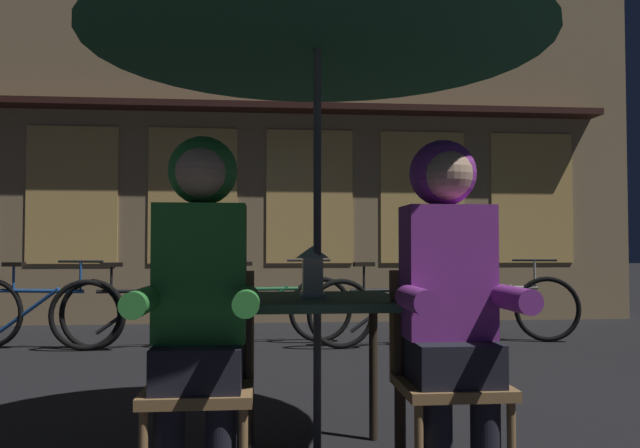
% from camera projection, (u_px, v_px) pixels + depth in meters
% --- Properties ---
extents(cafe_table, '(0.72, 0.72, 0.74)m').
position_uv_depth(cafe_table, '(317.00, 320.00, 2.81)').
color(cafe_table, '#42664C').
rests_on(cafe_table, ground_plane).
extents(patio_umbrella, '(2.10, 2.10, 2.31)m').
position_uv_depth(patio_umbrella, '(317.00, 9.00, 2.86)').
color(patio_umbrella, '#4C4C51').
rests_on(patio_umbrella, ground_plane).
extents(lantern, '(0.11, 0.11, 0.23)m').
position_uv_depth(lantern, '(312.00, 270.00, 2.83)').
color(lantern, white).
rests_on(lantern, cafe_table).
extents(chair_left, '(0.40, 0.40, 0.87)m').
position_uv_depth(chair_left, '(201.00, 371.00, 2.39)').
color(chair_left, olive).
rests_on(chair_left, ground_plane).
extents(chair_right, '(0.40, 0.40, 0.87)m').
position_uv_depth(chair_right, '(445.00, 367.00, 2.48)').
color(chair_right, olive).
rests_on(chair_right, ground_plane).
extents(person_left_hooded, '(0.45, 0.56, 1.40)m').
position_uv_depth(person_left_hooded, '(200.00, 279.00, 2.35)').
color(person_left_hooded, black).
rests_on(person_left_hooded, ground_plane).
extents(person_right_hooded, '(0.45, 0.56, 1.40)m').
position_uv_depth(person_right_hooded, '(449.00, 278.00, 2.44)').
color(person_right_hooded, black).
rests_on(person_right_hooded, ground_plane).
extents(shopfront_building, '(10.00, 0.93, 6.20)m').
position_uv_depth(shopfront_building, '(253.00, 85.00, 8.23)').
color(shopfront_building, '#937A56').
rests_on(shopfront_building, ground_plane).
extents(bicycle_nearest, '(1.65, 0.41, 0.84)m').
position_uv_depth(bicycle_nearest, '(41.00, 312.00, 5.87)').
color(bicycle_nearest, black).
rests_on(bicycle_nearest, ground_plane).
extents(bicycle_second, '(1.68, 0.19, 0.84)m').
position_uv_depth(bicycle_second, '(142.00, 312.00, 5.86)').
color(bicycle_second, black).
rests_on(bicycle_second, ground_plane).
extents(bicycle_third, '(1.67, 0.28, 0.84)m').
position_uv_depth(bicycle_third, '(270.00, 309.00, 6.16)').
color(bicycle_third, black).
rests_on(bicycle_third, ground_plane).
extents(bicycle_fourth, '(1.68, 0.22, 0.84)m').
position_uv_depth(bicycle_fourth, '(392.00, 311.00, 5.98)').
color(bicycle_fourth, black).
rests_on(bicycle_fourth, ground_plane).
extents(bicycle_fifth, '(1.65, 0.40, 0.84)m').
position_uv_depth(bicycle_fifth, '(495.00, 307.00, 6.37)').
color(bicycle_fifth, black).
rests_on(bicycle_fifth, ground_plane).
extents(potted_plant, '(0.60, 0.60, 0.92)m').
position_uv_depth(potted_plant, '(472.00, 281.00, 7.53)').
color(potted_plant, brown).
rests_on(potted_plant, ground_plane).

